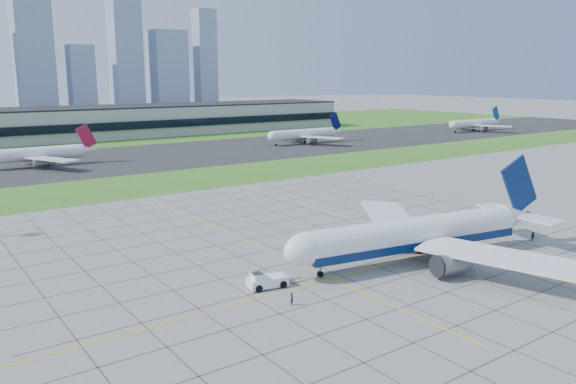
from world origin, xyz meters
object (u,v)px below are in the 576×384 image
at_px(crew_far, 533,237).
at_px(distant_jet_1, 39,154).
at_px(airliner, 416,235).
at_px(distant_jet_3, 474,123).
at_px(pushback_tug, 266,281).
at_px(crew_near, 292,299).
at_px(distant_jet_2, 304,134).

relative_size(crew_far, distant_jet_1, 0.04).
bearing_deg(airliner, distant_jet_3, 43.74).
bearing_deg(pushback_tug, crew_near, -85.91).
distance_m(airliner, pushback_tug, 28.17).
xyz_separation_m(crew_near, distant_jet_3, (234.68, 142.20, 3.59)).
relative_size(pushback_tug, distant_jet_2, 0.21).
bearing_deg(distant_jet_3, distant_jet_1, 178.04).
distance_m(crew_near, distant_jet_3, 274.42).
xyz_separation_m(crew_near, distant_jet_1, (0.44, 150.23, 3.58)).
relative_size(distant_jet_1, distant_jet_3, 0.99).
bearing_deg(pushback_tug, crew_far, -0.60).
height_order(distant_jet_1, distant_jet_3, same).
distance_m(crew_far, distant_jet_2, 165.35).
distance_m(distant_jet_1, distant_jet_2, 117.13).
xyz_separation_m(distant_jet_1, distant_jet_2, (117.13, 0.54, 0.00)).
xyz_separation_m(crew_near, crew_far, (55.15, -2.31, 0.04)).
xyz_separation_m(pushback_tug, distant_jet_3, (233.92, 134.56, 3.42)).
relative_size(airliner, distant_jet_2, 1.25).
height_order(pushback_tug, distant_jet_3, distant_jet_3).
bearing_deg(distant_jet_2, crew_near, -127.95).
xyz_separation_m(airliner, distant_jet_2, (89.21, 147.57, -0.10)).
xyz_separation_m(distant_jet_1, distant_jet_3, (234.24, -8.03, 0.00)).
distance_m(crew_near, distant_jet_1, 150.27).
bearing_deg(distant_jet_3, crew_near, -148.79).
relative_size(crew_far, distant_jet_2, 0.04).
xyz_separation_m(pushback_tug, crew_near, (-0.76, -7.65, -0.17)).
distance_m(crew_near, crew_far, 55.20).
height_order(distant_jet_2, distant_jet_3, same).
bearing_deg(crew_near, airliner, -46.02).
height_order(pushback_tug, crew_near, pushback_tug).
relative_size(pushback_tug, distant_jet_1, 0.21).
distance_m(distant_jet_2, distant_jet_3, 117.42).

